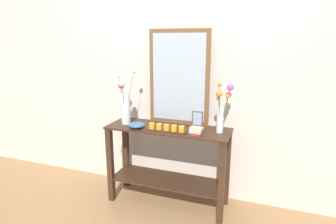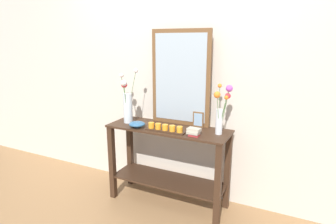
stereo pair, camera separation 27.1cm
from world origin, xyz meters
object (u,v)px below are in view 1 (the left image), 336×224
at_px(mirror_leaning, 179,78).
at_px(picture_frame_small, 197,119).
at_px(console_table, 168,157).
at_px(candle_tray, 166,128).
at_px(vase_right, 222,108).
at_px(decorative_bowl, 137,125).
at_px(book_stack, 196,131).
at_px(tall_vase_left, 125,104).

relative_size(mirror_leaning, picture_frame_small, 6.22).
height_order(console_table, picture_frame_small, picture_frame_small).
distance_m(console_table, mirror_leaning, 0.80).
relative_size(console_table, picture_frame_small, 8.05).
distance_m(console_table, candle_tray, 0.36).
height_order(vase_right, picture_frame_small, vase_right).
distance_m(candle_tray, decorative_bowl, 0.31).
bearing_deg(mirror_leaning, vase_right, -18.45).
distance_m(decorative_bowl, book_stack, 0.59).
xyz_separation_m(tall_vase_left, candle_tray, (0.48, -0.10, -0.18)).
height_order(tall_vase_left, picture_frame_small, tall_vase_left).
bearing_deg(tall_vase_left, picture_frame_small, 13.41).
bearing_deg(book_stack, console_table, 159.08).
xyz_separation_m(console_table, decorative_bowl, (-0.28, -0.12, 0.34)).
bearing_deg(book_stack, candle_tray, 179.25).
bearing_deg(decorative_bowl, book_stack, 0.25).
relative_size(candle_tray, book_stack, 3.22).
height_order(decorative_bowl, book_stack, book_stack).
relative_size(vase_right, decorative_bowl, 2.86).
bearing_deg(decorative_bowl, mirror_leaning, 42.11).
xyz_separation_m(console_table, tall_vase_left, (-0.45, -0.02, 0.52)).
bearing_deg(console_table, candle_tray, -76.87).
height_order(mirror_leaning, tall_vase_left, mirror_leaning).
height_order(vase_right, decorative_bowl, vase_right).
xyz_separation_m(mirror_leaning, tall_vase_left, (-0.51, -0.19, -0.26)).
distance_m(console_table, vase_right, 0.75).
bearing_deg(decorative_bowl, vase_right, 10.18).
bearing_deg(candle_tray, vase_right, 15.60).
height_order(vase_right, book_stack, vase_right).
distance_m(tall_vase_left, vase_right, 0.97).
bearing_deg(console_table, decorative_bowl, -156.27).
relative_size(mirror_leaning, decorative_bowl, 5.88).
bearing_deg(mirror_leaning, tall_vase_left, -159.20).
relative_size(mirror_leaning, tall_vase_left, 1.68).
bearing_deg(candle_tray, mirror_leaning, 85.42).
xyz_separation_m(decorative_bowl, book_stack, (0.59, 0.00, 0.01)).
bearing_deg(book_stack, picture_frame_small, 102.12).
distance_m(candle_tray, picture_frame_small, 0.36).
bearing_deg(book_stack, decorative_bowl, -179.75).
bearing_deg(tall_vase_left, decorative_bowl, -31.18).
bearing_deg(picture_frame_small, console_table, -149.14).
xyz_separation_m(vase_right, book_stack, (-0.20, -0.14, -0.19)).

